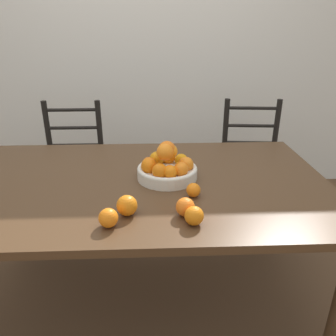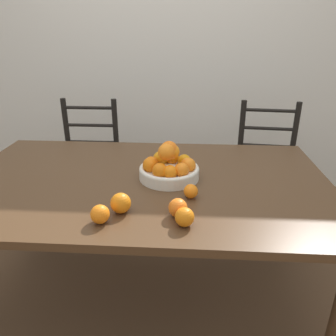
{
  "view_description": "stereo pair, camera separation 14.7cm",
  "coord_description": "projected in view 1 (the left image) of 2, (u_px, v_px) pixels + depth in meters",
  "views": [
    {
      "loc": [
        0.07,
        -1.42,
        1.41
      ],
      "look_at": [
        0.12,
        -0.07,
        0.83
      ],
      "focal_mm": 35.0,
      "sensor_mm": 36.0,
      "label": 1
    },
    {
      "loc": [
        0.21,
        -1.42,
        1.41
      ],
      "look_at": [
        0.12,
        -0.07,
        0.83
      ],
      "focal_mm": 35.0,
      "sensor_mm": 36.0,
      "label": 2
    }
  ],
  "objects": [
    {
      "name": "ground_plane",
      "position": [
        146.0,
        297.0,
        1.86
      ],
      "size": [
        12.0,
        12.0,
        0.0
      ],
      "primitive_type": "plane",
      "color": "brown"
    },
    {
      "name": "wall_back",
      "position": [
        145.0,
        42.0,
        2.76
      ],
      "size": [
        8.0,
        0.06,
        2.6
      ],
      "color": "silver",
      "rests_on": "ground_plane"
    },
    {
      "name": "dining_table",
      "position": [
        142.0,
        195.0,
        1.6
      ],
      "size": [
        1.78,
        1.07,
        0.74
      ],
      "color": "#4C331E",
      "rests_on": "ground_plane"
    },
    {
      "name": "fruit_bowl",
      "position": [
        167.0,
        167.0,
        1.56
      ],
      "size": [
        0.29,
        0.29,
        0.19
      ],
      "color": "silver",
      "rests_on": "dining_table"
    },
    {
      "name": "orange_loose_0",
      "position": [
        127.0,
        205.0,
        1.26
      ],
      "size": [
        0.08,
        0.08,
        0.08
      ],
      "color": "orange",
      "rests_on": "dining_table"
    },
    {
      "name": "orange_loose_1",
      "position": [
        193.0,
        190.0,
        1.4
      ],
      "size": [
        0.06,
        0.06,
        0.06
      ],
      "color": "orange",
      "rests_on": "dining_table"
    },
    {
      "name": "orange_loose_2",
      "position": [
        108.0,
        218.0,
        1.18
      ],
      "size": [
        0.07,
        0.07,
        0.07
      ],
      "color": "orange",
      "rests_on": "dining_table"
    },
    {
      "name": "orange_loose_3",
      "position": [
        194.0,
        216.0,
        1.2
      ],
      "size": [
        0.07,
        0.07,
        0.07
      ],
      "color": "orange",
      "rests_on": "dining_table"
    },
    {
      "name": "orange_loose_4",
      "position": [
        185.0,
        207.0,
        1.26
      ],
      "size": [
        0.07,
        0.07,
        0.07
      ],
      "color": "orange",
      "rests_on": "dining_table"
    },
    {
      "name": "chair_left",
      "position": [
        73.0,
        169.0,
        2.39
      ],
      "size": [
        0.42,
        0.4,
        0.93
      ],
      "rotation": [
        0.0,
        0.0,
        0.0
      ],
      "color": "black",
      "rests_on": "ground_plane"
    },
    {
      "name": "chair_right",
      "position": [
        251.0,
        166.0,
        2.44
      ],
      "size": [
        0.45,
        0.44,
        0.93
      ],
      "rotation": [
        0.0,
        0.0,
        -0.09
      ],
      "color": "black",
      "rests_on": "ground_plane"
    }
  ]
}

